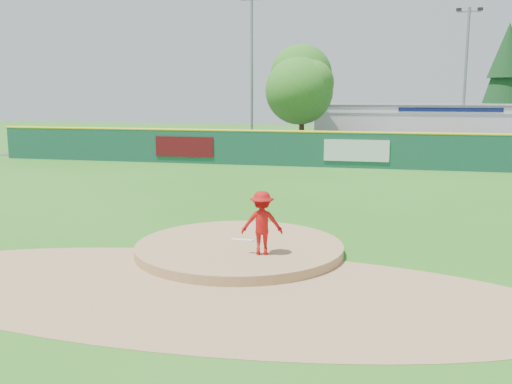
% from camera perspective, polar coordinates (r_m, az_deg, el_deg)
% --- Properties ---
extents(ground, '(120.00, 120.00, 0.00)m').
position_cam_1_polar(ground, '(15.24, -1.68, -6.09)').
color(ground, '#286B19').
rests_on(ground, ground).
extents(pitchers_mound, '(5.50, 5.50, 0.50)m').
position_cam_1_polar(pitchers_mound, '(15.24, -1.68, -6.09)').
color(pitchers_mound, '#9E774C').
rests_on(pitchers_mound, ground).
extents(pitching_rubber, '(0.60, 0.15, 0.04)m').
position_cam_1_polar(pitching_rubber, '(15.45, -1.40, -4.83)').
color(pitching_rubber, white).
rests_on(pitching_rubber, pitchers_mound).
extents(infield_dirt_arc, '(15.40, 15.40, 0.01)m').
position_cam_1_polar(infield_dirt_arc, '(12.50, -5.16, -9.76)').
color(infield_dirt_arc, '#9E774C').
rests_on(infield_dirt_arc, ground).
extents(parking_lot, '(44.00, 16.00, 0.02)m').
position_cam_1_polar(parking_lot, '(41.56, 7.68, 4.07)').
color(parking_lot, '#38383A').
rests_on(parking_lot, ground).
extents(pitcher, '(1.12, 0.79, 1.58)m').
position_cam_1_polar(pitcher, '(14.03, 0.60, -3.11)').
color(pitcher, '#AB0F0E').
rests_on(pitcher, pitchers_mound).
extents(van, '(5.58, 3.27, 1.46)m').
position_cam_1_polar(van, '(40.19, 11.85, 4.81)').
color(van, white).
rests_on(van, parking_lot).
extents(pool_building_grp, '(15.20, 8.20, 3.31)m').
position_cam_1_polar(pool_building_grp, '(46.30, 15.76, 6.44)').
color(pool_building_grp, silver).
rests_on(pool_building_grp, ground).
extents(fence_banners, '(13.73, 0.04, 1.20)m').
position_cam_1_polar(fence_banners, '(32.93, 1.14, 4.36)').
color(fence_banners, '#550C12').
rests_on(fence_banners, ground).
extents(playground_slide, '(1.09, 3.06, 1.69)m').
position_cam_1_polar(playground_slide, '(41.14, -12.45, 5.05)').
color(playground_slide, '#1723C6').
rests_on(playground_slide, ground).
extents(outfield_fence, '(40.00, 0.14, 2.07)m').
position_cam_1_polar(outfield_fence, '(32.54, 6.27, 4.39)').
color(outfield_fence, '#154636').
rests_on(outfield_fence, ground).
extents(deciduous_tree, '(5.60, 5.60, 7.36)m').
position_cam_1_polar(deciduous_tree, '(39.59, 4.64, 10.43)').
color(deciduous_tree, '#382314').
rests_on(deciduous_tree, ground).
extents(conifer_tree, '(4.40, 4.40, 9.50)m').
position_cam_1_polar(conifer_tree, '(51.06, 23.75, 10.63)').
color(conifer_tree, '#382314').
rests_on(conifer_tree, ground).
extents(light_pole_left, '(1.75, 0.25, 11.00)m').
position_cam_1_polar(light_pole_left, '(42.34, -0.43, 12.45)').
color(light_pole_left, gray).
rests_on(light_pole_left, ground).
extents(light_pole_right, '(1.75, 0.25, 10.00)m').
position_cam_1_polar(light_pole_right, '(43.53, 20.22, 11.12)').
color(light_pole_right, gray).
rests_on(light_pole_right, ground).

